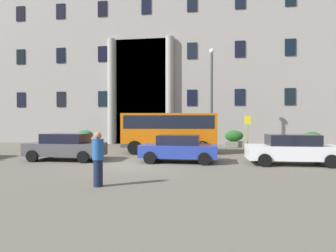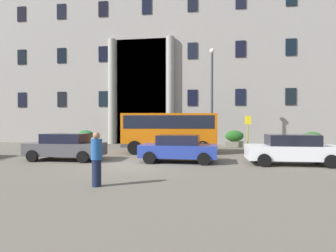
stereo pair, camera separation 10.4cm
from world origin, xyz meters
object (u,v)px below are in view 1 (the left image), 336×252
object	(u,v)px
hedge_planter_far_east	(149,137)
lamppost_plaza_centre	(212,91)
orange_minibus	(169,129)
pedestrian_child_trailing	(98,159)
hedge_planter_far_west	(85,138)
hedge_planter_entrance_right	(312,141)
hedge_planter_east	(234,139)
parked_compact_extra	(292,149)
parked_sedan_far	(179,148)
motorcycle_far_end	(193,150)
bus_stop_sign	(248,129)
parked_hatchback_near	(66,147)

from	to	relation	value
hedge_planter_far_east	lamppost_plaza_centre	distance (m)	6.81
orange_minibus	pedestrian_child_trailing	world-z (taller)	orange_minibus
lamppost_plaza_centre	hedge_planter_far_west	bearing A→B (deg)	171.62
hedge_planter_entrance_right	lamppost_plaza_centre	xyz separation A→B (m)	(-7.82, -1.31, 3.90)
hedge_planter_entrance_right	hedge_planter_east	size ratio (longest dim) A/B	0.96
hedge_planter_far_east	hedge_planter_east	bearing A→B (deg)	-0.06
hedge_planter_entrance_right	pedestrian_child_trailing	bearing A→B (deg)	-127.96
parked_compact_extra	lamppost_plaza_centre	xyz separation A→B (m)	(-3.80, 7.78, 3.77)
parked_sedan_far	motorcycle_far_end	size ratio (longest dim) A/B	2.06
orange_minibus	hedge_planter_far_west	xyz separation A→B (m)	(-8.33, 5.09, -0.94)
parked_sedan_far	pedestrian_child_trailing	xyz separation A→B (m)	(-2.02, -5.91, 0.17)
lamppost_plaza_centre	pedestrian_child_trailing	bearing A→B (deg)	-105.59
bus_stop_sign	motorcycle_far_end	xyz separation A→B (m)	(-3.69, -3.96, -1.11)
bus_stop_sign	hedge_planter_entrance_right	bearing A→B (deg)	28.35
lamppost_plaza_centre	parked_hatchback_near	bearing A→B (deg)	-135.46
orange_minibus	lamppost_plaza_centre	xyz separation A→B (m)	(2.85, 3.45, 2.94)
pedestrian_child_trailing	lamppost_plaza_centre	distance (m)	14.54
hedge_planter_far_west	pedestrian_child_trailing	xyz separation A→B (m)	(7.40, -15.21, 0.24)
bus_stop_sign	parked_sedan_far	distance (m)	7.51
bus_stop_sign	hedge_planter_east	world-z (taller)	bus_stop_sign
parked_sedan_far	hedge_planter_far_east	bearing A→B (deg)	111.87
bus_stop_sign	hedge_planter_far_west	world-z (taller)	bus_stop_sign
hedge_planter_entrance_right	hedge_planter_far_west	world-z (taller)	hedge_planter_far_west
parked_hatchback_near	orange_minibus	bearing A→B (deg)	39.99
hedge_planter_far_east	parked_hatchback_near	world-z (taller)	hedge_planter_far_east
parked_compact_extra	hedge_planter_far_east	bearing A→B (deg)	132.58
hedge_planter_east	lamppost_plaza_centre	bearing A→B (deg)	-134.21
lamppost_plaza_centre	parked_sedan_far	bearing A→B (deg)	-102.97
pedestrian_child_trailing	hedge_planter_far_west	bearing A→B (deg)	-98.92
hedge_planter_entrance_right	orange_minibus	bearing A→B (deg)	-155.97
hedge_planter_entrance_right	hedge_planter_far_west	distance (m)	19.00
motorcycle_far_end	parked_sedan_far	bearing A→B (deg)	-91.42
hedge_planter_east	parked_hatchback_near	size ratio (longest dim) A/B	0.39
hedge_planter_east	pedestrian_child_trailing	bearing A→B (deg)	-110.08
orange_minibus	parked_hatchback_near	size ratio (longest dim) A/B	1.55
hedge_planter_east	pedestrian_child_trailing	size ratio (longest dim) A/B	0.90
hedge_planter_far_east	parked_hatchback_near	size ratio (longest dim) A/B	0.51
hedge_planter_east	motorcycle_far_end	size ratio (longest dim) A/B	0.82
hedge_planter_far_west	parked_hatchback_near	distance (m)	10.01
parked_compact_extra	motorcycle_far_end	bearing A→B (deg)	154.63
parked_compact_extra	pedestrian_child_trailing	size ratio (longest dim) A/B	2.44
orange_minibus	bus_stop_sign	size ratio (longest dim) A/B	2.52
hedge_planter_far_east	parked_sedan_far	distance (m)	10.24
motorcycle_far_end	pedestrian_child_trailing	distance (m)	8.48
hedge_planter_far_west	hedge_planter_far_east	bearing A→B (deg)	2.89
bus_stop_sign	hedge_planter_entrance_right	xyz separation A→B (m)	(5.29, 2.86, -0.94)
bus_stop_sign	parked_sedan_far	world-z (taller)	bus_stop_sign
hedge_planter_far_east	parked_compact_extra	world-z (taller)	hedge_planter_far_east
parked_compact_extra	hedge_planter_far_west	bearing A→B (deg)	147.09
hedge_planter_far_west	parked_hatchback_near	size ratio (longest dim) A/B	0.38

